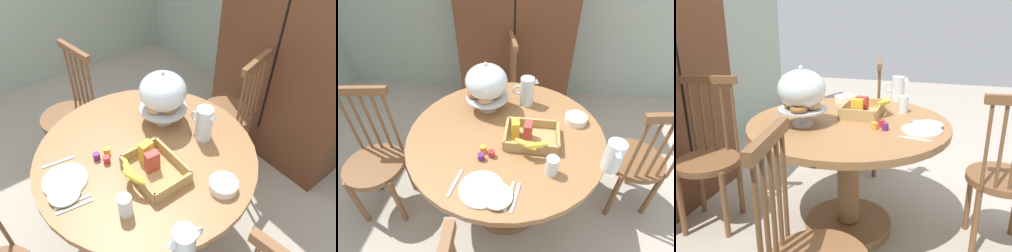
# 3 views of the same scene
# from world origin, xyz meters

# --- Properties ---
(ground_plane) EXTENTS (10.00, 10.00, 0.00)m
(ground_plane) POSITION_xyz_m (0.00, 0.00, 0.00)
(ground_plane) COLOR #A89E8E
(dining_table) EXTENTS (1.19, 1.19, 0.74)m
(dining_table) POSITION_xyz_m (-0.13, 0.10, 0.53)
(dining_table) COLOR olive
(dining_table) RESTS_ON ground_plane
(windsor_chair_near_window) EXTENTS (0.41, 0.42, 0.97)m
(windsor_chair_near_window) POSITION_xyz_m (-0.32, 0.98, 0.45)
(windsor_chair_near_window) COLOR brown
(windsor_chair_near_window) RESTS_ON ground_plane
(windsor_chair_facing_door) EXTENTS (0.40, 0.40, 0.97)m
(windsor_chair_facing_door) POSITION_xyz_m (-0.09, -0.79, 0.45)
(windsor_chair_facing_door) COLOR brown
(windsor_chair_facing_door) RESTS_ON ground_plane
(windsor_chair_far_side) EXTENTS (0.41, 0.40, 0.97)m
(windsor_chair_far_side) POSITION_xyz_m (0.76, 0.22, 0.45)
(windsor_chair_far_side) COLOR brown
(windsor_chair_far_side) RESTS_ON ground_plane
(pastry_stand_with_dome) EXTENTS (0.28, 0.28, 0.34)m
(pastry_stand_with_dome) POSITION_xyz_m (-0.29, 0.33, 0.94)
(pastry_stand_with_dome) COLOR silver
(pastry_stand_with_dome) RESTS_ON dining_table
(orange_juice_pitcher) EXTENTS (0.18, 0.09, 0.20)m
(orange_juice_pitcher) POSITION_xyz_m (-0.03, 0.42, 0.83)
(orange_juice_pitcher) COLOR silver
(orange_juice_pitcher) RESTS_ON dining_table
(milk_pitcher) EXTENTS (0.09, 0.18, 0.18)m
(milk_pitcher) POSITION_xyz_m (0.44, -0.11, 0.82)
(milk_pitcher) COLOR silver
(milk_pitcher) RESTS_ON dining_table
(cereal_basket) EXTENTS (0.32, 0.30, 0.12)m
(cereal_basket) POSITION_xyz_m (0.01, 0.04, 0.78)
(cereal_basket) COLOR tan
(cereal_basket) RESTS_ON dining_table
(china_plate_large) EXTENTS (0.22, 0.22, 0.01)m
(china_plate_large) POSITION_xyz_m (-0.20, -0.33, 0.75)
(china_plate_large) COLOR white
(china_plate_large) RESTS_ON dining_table
(china_plate_small) EXTENTS (0.15, 0.15, 0.01)m
(china_plate_small) POSITION_xyz_m (-0.12, -0.37, 0.76)
(china_plate_small) COLOR white
(china_plate_small) RESTS_ON china_plate_large
(cereal_bowl) EXTENTS (0.14, 0.14, 0.04)m
(cereal_bowl) POSITION_xyz_m (0.30, 0.26, 0.76)
(cereal_bowl) COLOR white
(cereal_bowl) RESTS_ON dining_table
(drinking_glass) EXTENTS (0.06, 0.06, 0.11)m
(drinking_glass) POSITION_xyz_m (0.13, -0.19, 0.80)
(drinking_glass) COLOR silver
(drinking_glass) RESTS_ON dining_table
(jam_jar_strawberry) EXTENTS (0.04, 0.04, 0.04)m
(jam_jar_strawberry) POSITION_xyz_m (-0.19, -0.11, 0.76)
(jam_jar_strawberry) COLOR #B7282D
(jam_jar_strawberry) RESTS_ON dining_table
(jam_jar_apricot) EXTENTS (0.04, 0.04, 0.04)m
(jam_jar_apricot) POSITION_xyz_m (-0.24, -0.08, 0.76)
(jam_jar_apricot) COLOR orange
(jam_jar_apricot) RESTS_ON dining_table
(jam_jar_grape) EXTENTS (0.04, 0.04, 0.04)m
(jam_jar_grape) POSITION_xyz_m (-0.24, -0.14, 0.76)
(jam_jar_grape) COLOR #5B2366
(jam_jar_grape) RESTS_ON dining_table
(table_knife) EXTENTS (0.04, 0.17, 0.01)m
(table_knife) POSITION_xyz_m (-0.06, -0.35, 0.74)
(table_knife) COLOR silver
(table_knife) RESTS_ON dining_table
(dinner_fork) EXTENTS (0.04, 0.17, 0.01)m
(dinner_fork) POSITION_xyz_m (-0.03, -0.36, 0.74)
(dinner_fork) COLOR silver
(dinner_fork) RESTS_ON dining_table
(soup_spoon) EXTENTS (0.04, 0.17, 0.01)m
(soup_spoon) POSITION_xyz_m (-0.34, -0.31, 0.74)
(soup_spoon) COLOR silver
(soup_spoon) RESTS_ON dining_table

